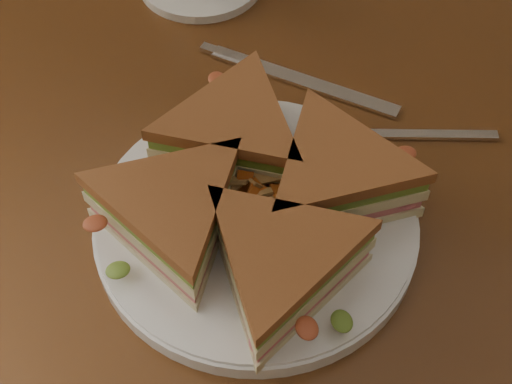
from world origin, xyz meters
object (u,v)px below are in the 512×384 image
table (291,230)px  spoon (351,133)px  knife (290,77)px  sandwich_wedges (256,196)px  plate (256,222)px

table → spoon: (0.04, 0.06, 0.10)m
spoon → table: bearing=-142.6°
spoon → knife: bearing=126.5°
sandwich_wedges → spoon: (0.05, 0.13, -0.04)m
sandwich_wedges → spoon: bearing=69.8°
sandwich_wedges → plate: bearing=180.0°
plate → sandwich_wedges: bearing=0.0°
plate → knife: plate is taller
sandwich_wedges → knife: bearing=99.7°
spoon → plate: bearing=-129.7°
sandwich_wedges → spoon: size_ratio=1.82×
sandwich_wedges → table: bearing=81.5°
spoon → knife: 0.10m
knife → plate: bearing=-74.6°
plate → sandwich_wedges: sandwich_wedges is taller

